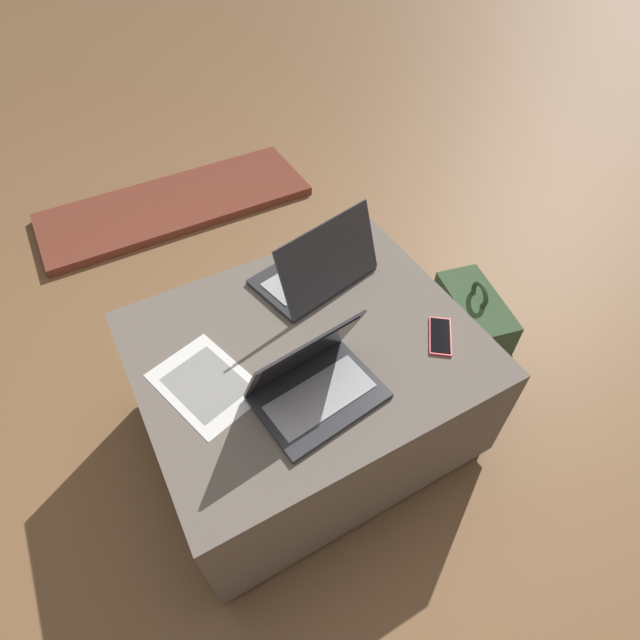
# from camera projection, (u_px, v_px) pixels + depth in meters

# --- Properties ---
(ground_plane) EXTENTS (14.00, 14.00, 0.00)m
(ground_plane) POSITION_uv_depth(u_px,v_px,m) (309.00, 425.00, 1.83)
(ground_plane) COLOR olive
(ottoman) EXTENTS (0.99, 0.82, 0.48)m
(ottoman) POSITION_uv_depth(u_px,v_px,m) (308.00, 388.00, 1.65)
(ottoman) COLOR #3D3832
(ottoman) RESTS_ON ground_plane
(laptop_near) EXTENTS (0.35, 0.27, 0.23)m
(laptop_near) POSITION_uv_depth(u_px,v_px,m) (314.00, 383.00, 1.32)
(laptop_near) COLOR #333338
(laptop_near) RESTS_ON ottoman
(laptop_far) EXTENTS (0.41, 0.32, 0.24)m
(laptop_far) POSITION_uv_depth(u_px,v_px,m) (318.00, 270.00, 1.60)
(laptop_far) COLOR #333338
(laptop_far) RESTS_ON ottoman
(cell_phone) EXTENTS (0.14, 0.15, 0.01)m
(cell_phone) POSITION_uv_depth(u_px,v_px,m) (440.00, 336.00, 1.48)
(cell_phone) COLOR red
(cell_phone) RESTS_ON ottoman
(backpack) EXTENTS (0.26, 0.35, 0.49)m
(backpack) POSITION_uv_depth(u_px,v_px,m) (466.00, 340.00, 1.83)
(backpack) COLOR #385133
(backpack) RESTS_ON ground_plane
(paper_sheet) EXTENTS (0.29, 0.34, 0.00)m
(paper_sheet) POSITION_uv_depth(u_px,v_px,m) (206.00, 384.00, 1.37)
(paper_sheet) COLOR white
(paper_sheet) RESTS_ON ottoman
(fireplace_hearth) EXTENTS (1.40, 0.50, 0.04)m
(fireplace_hearth) POSITION_uv_depth(u_px,v_px,m) (176.00, 204.00, 2.69)
(fireplace_hearth) COLOR brown
(fireplace_hearth) RESTS_ON ground_plane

